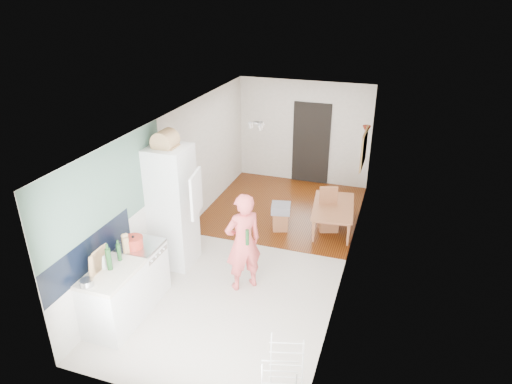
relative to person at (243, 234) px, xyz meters
The scene contains 32 objects.
room_shell 1.14m from the person, 96.10° to the left, with size 3.20×7.00×2.50m, color silver, non-canonical shape.
floor 1.48m from the person, 96.10° to the left, with size 3.20×7.00×0.01m, color #BEB4A4.
wood_floor_overlay 3.11m from the person, 92.28° to the left, with size 3.20×3.30×0.01m, color #62330C.
sage_wall_panel 2.12m from the person, 152.19° to the right, with size 0.02×3.00×1.30m, color slate.
tile_splashback 2.24m from the person, 139.56° to the right, with size 0.02×1.90×0.50m, color black.
doorway_recess 4.58m from the person, 88.97° to the left, with size 0.90×0.04×2.00m, color black.
base_cabinet 2.10m from the person, 134.34° to the right, with size 0.60×0.90×0.86m, color silver.
worktop 2.03m from the person, 134.34° to the right, with size 0.62×0.92×0.06m, color silver.
range_cooker 1.67m from the person, 153.69° to the right, with size 0.60×0.60×0.88m, color silver.
cooker_top 1.58m from the person, 153.69° to the right, with size 0.60×0.60×0.04m, color #B2B2B4.
fridge_housing 1.43m from the person, 167.05° to the left, with size 0.66×0.66×2.15m, color silver.
fridge_door 0.96m from the person, behind, with size 0.56×0.04×0.70m, color silver.
fridge_interior 1.26m from the person, 163.50° to the left, with size 0.02×0.52×0.66m, color white.
pinboard 3.39m from the person, 64.01° to the left, with size 0.03×0.90×0.70m, color tan.
pinboard_frame 3.38m from the person, 64.24° to the left, with size 0.01×0.94×0.74m, color #A05C3A.
wall_sconce 3.99m from the person, 68.70° to the left, with size 0.18×0.18×0.16m, color maroon.
person is the anchor object (origin of this frame).
dining_table 2.73m from the person, 66.17° to the left, with size 1.21×0.67×0.42m, color #A05C3A.
dining_chair 2.57m from the person, 67.45° to the left, with size 0.36×0.36×0.87m, color #A05C3A, non-canonical shape.
stool 2.16m from the person, 88.66° to the left, with size 0.30×0.30×0.39m, color #A05C3A, non-canonical shape.
grey_drape 2.08m from the person, 88.39° to the left, with size 0.37×0.37×0.17m, color gray.
drying_rack 2.40m from the person, 58.88° to the right, with size 0.41×0.37×0.79m, color silver, non-canonical shape.
bread_bin 1.92m from the person, 167.53° to the left, with size 0.37×0.35×0.20m, color tan, non-canonical shape.
red_casserole 1.65m from the person, 151.40° to the right, with size 0.29×0.29×0.17m, color red.
steel_pan 2.36m from the person, 129.81° to the right, with size 0.18×0.18×0.09m, color #B2B2B4.
held_bottle 0.22m from the person, 52.55° to the right, with size 0.06×0.06×0.26m, color #1A421D.
bottle_a 2.02m from the person, 136.02° to the right, with size 0.08×0.08×0.32m, color #1A421D.
bottle_b 1.86m from the person, 141.38° to the right, with size 0.06×0.06×0.26m, color #1A421D.
bottle_c 2.10m from the person, 137.94° to the right, with size 0.09×0.09×0.21m, color silver.
pepper_mill_front 1.78m from the person, 147.12° to the right, with size 0.07×0.07×0.25m, color tan.
pepper_mill_back 1.74m from the person, 147.79° to the right, with size 0.07×0.07×0.24m, color tan.
chopping_boards 2.17m from the person, 135.29° to the right, with size 0.04×0.28×0.38m, color tan, non-canonical shape.
Camera 1 is at (2.26, -6.87, 4.53)m, focal length 32.00 mm.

